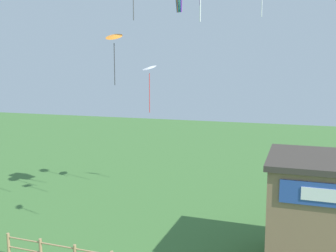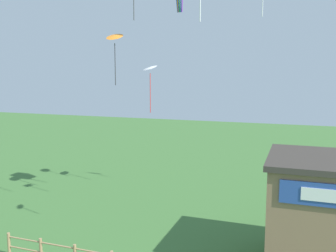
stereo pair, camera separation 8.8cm
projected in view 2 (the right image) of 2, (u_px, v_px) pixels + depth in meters
The scene contains 2 objects.
kite_white_delta at pixel (150, 70), 25.73m from camera, with size 1.38×1.38×3.33m.
kite_orange_delta at pixel (115, 38), 22.53m from camera, with size 1.07×1.01×3.20m.
Camera 2 is at (5.39, -6.64, 8.59)m, focal length 40.00 mm.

